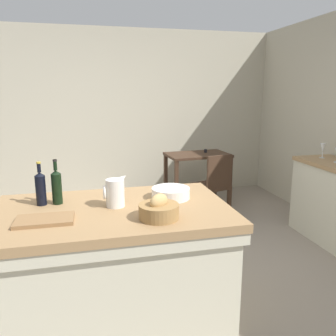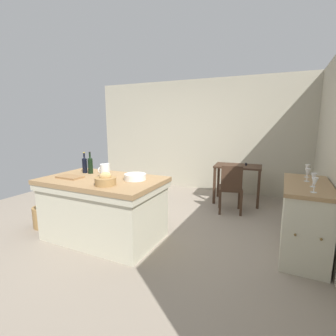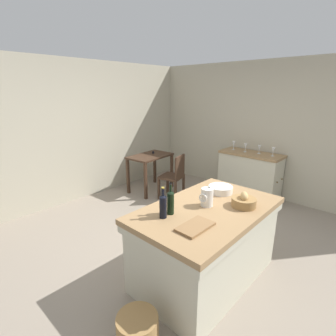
{
  "view_description": "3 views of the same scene",
  "coord_description": "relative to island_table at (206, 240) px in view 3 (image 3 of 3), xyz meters",
  "views": [
    {
      "loc": [
        -0.41,
        -2.84,
        1.66
      ],
      "look_at": [
        0.39,
        0.5,
        0.88
      ],
      "focal_mm": 36.35,
      "sensor_mm": 36.0,
      "label": 1
    },
    {
      "loc": [
        1.96,
        -3.17,
        1.64
      ],
      "look_at": [
        0.27,
        0.44,
        0.88
      ],
      "focal_mm": 26.46,
      "sensor_mm": 36.0,
      "label": 2
    },
    {
      "loc": [
        -2.38,
        -1.95,
        2.05
      ],
      "look_at": [
        0.27,
        0.5,
        0.96
      ],
      "focal_mm": 27.56,
      "sensor_mm": 36.0,
      "label": 3
    }
  ],
  "objects": [
    {
      "name": "ground_plane",
      "position": [
        0.26,
        0.56,
        -0.47
      ],
      "size": [
        6.76,
        6.76,
        0.0
      ],
      "primitive_type": "plane",
      "color": "gray"
    },
    {
      "name": "wall_back",
      "position": [
        0.26,
        3.16,
        0.83
      ],
      "size": [
        5.32,
        0.12,
        2.6
      ],
      "primitive_type": "cube",
      "color": "#B2AA93",
      "rests_on": "ground"
    },
    {
      "name": "wall_right",
      "position": [
        2.86,
        0.56,
        0.83
      ],
      "size": [
        0.12,
        5.2,
        2.6
      ],
      "primitive_type": "cube",
      "color": "#B2AA93",
      "rests_on": "ground"
    },
    {
      "name": "island_table",
      "position": [
        0.0,
        0.0,
        0.0
      ],
      "size": [
        1.64,
        1.01,
        0.86
      ],
      "color": "#99754C",
      "rests_on": "ground"
    },
    {
      "name": "side_cabinet",
      "position": [
        2.52,
        0.72,
        -0.02
      ],
      "size": [
        0.52,
        1.18,
        0.9
      ],
      "color": "#99754C",
      "rests_on": "ground"
    },
    {
      "name": "writing_desk",
      "position": [
        1.42,
        2.4,
        0.17
      ],
      "size": [
        0.94,
        0.63,
        0.82
      ],
      "color": "#3D281C",
      "rests_on": "ground"
    },
    {
      "name": "wooden_chair",
      "position": [
        1.42,
        1.73,
        0.01
      ],
      "size": [
        0.49,
        0.49,
        0.88
      ],
      "color": "#3D281C",
      "rests_on": "ground"
    },
    {
      "name": "pitcher",
      "position": [
        0.03,
        0.03,
        0.5
      ],
      "size": [
        0.17,
        0.13,
        0.24
      ],
      "color": "silver",
      "rests_on": "island_table"
    },
    {
      "name": "wash_bowl",
      "position": [
        0.45,
        0.13,
        0.44
      ],
      "size": [
        0.29,
        0.29,
        0.08
      ],
      "primitive_type": "cylinder",
      "color": "silver",
      "rests_on": "island_table"
    },
    {
      "name": "bread_basket",
      "position": [
        0.28,
        -0.27,
        0.46
      ],
      "size": [
        0.26,
        0.26,
        0.16
      ],
      "color": "olive",
      "rests_on": "island_table"
    },
    {
      "name": "cutting_board",
      "position": [
        -0.43,
        -0.16,
        0.41
      ],
      "size": [
        0.36,
        0.21,
        0.02
      ],
      "primitive_type": "cube",
      "rotation": [
        0.0,
        0.0,
        -0.01
      ],
      "color": "olive",
      "rests_on": "island_table"
    },
    {
      "name": "wine_bottle_dark",
      "position": [
        -0.38,
        0.19,
        0.53
      ],
      "size": [
        0.07,
        0.07,
        0.33
      ],
      "color": "black",
      "rests_on": "island_table"
    },
    {
      "name": "wine_bottle_amber",
      "position": [
        -0.49,
        0.19,
        0.53
      ],
      "size": [
        0.07,
        0.07,
        0.32
      ],
      "color": "black",
      "rests_on": "island_table"
    },
    {
      "name": "wine_glass_far_left",
      "position": [
        2.55,
        0.32,
        0.54
      ],
      "size": [
        0.07,
        0.07,
        0.16
      ],
      "color": "white",
      "rests_on": "side_cabinet"
    },
    {
      "name": "wine_glass_left",
      "position": [
        2.56,
        0.59,
        0.54
      ],
      "size": [
        0.07,
        0.07,
        0.16
      ],
      "color": "white",
      "rests_on": "side_cabinet"
    },
    {
      "name": "wine_glass_middle",
      "position": [
        2.52,
        0.85,
        0.54
      ],
      "size": [
        0.07,
        0.07,
        0.16
      ],
      "color": "white",
      "rests_on": "side_cabinet"
    },
    {
      "name": "wine_glass_right",
      "position": [
        2.53,
        1.11,
        0.55
      ],
      "size": [
        0.07,
        0.07,
        0.17
      ],
      "color": "white",
      "rests_on": "side_cabinet"
    },
    {
      "name": "wicker_hamper",
      "position": [
        -1.1,
        -0.11,
        -0.3
      ],
      "size": [
        0.34,
        0.34,
        0.32
      ],
      "primitive_type": "cylinder",
      "color": "olive",
      "rests_on": "ground"
    }
  ]
}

